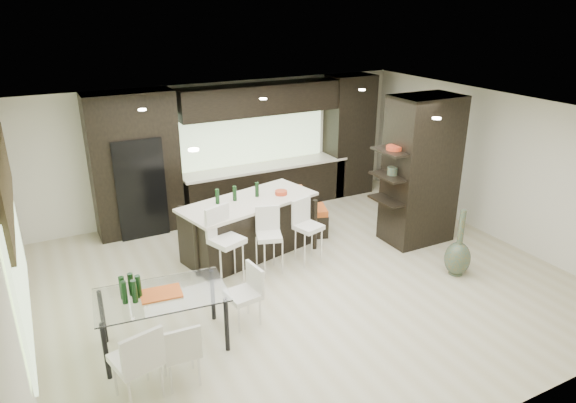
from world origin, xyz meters
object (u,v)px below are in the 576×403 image
stool_right (308,238)px  chair_near (181,354)px  bench (290,222)px  stool_left (228,254)px  kitchen_island (249,227)px  chair_far (137,364)px  dining_table (164,320)px  chair_end (243,299)px  stool_mid (269,247)px  floor_vase (459,243)px

stool_right → chair_near: stool_right is taller
chair_near → bench: bearing=48.0°
stool_left → bench: (1.69, 1.15, -0.24)m
kitchen_island → chair_near: kitchen_island is taller
stool_left → chair_far: 2.63m
kitchen_island → dining_table: bearing=-149.7°
chair_far → bench: bearing=27.1°
stool_left → kitchen_island: bearing=28.6°
dining_table → chair_far: chair_far is taller
chair_far → kitchen_island: bearing=33.2°
stool_left → chair_far: size_ratio=1.15×
dining_table → chair_end: 1.10m
stool_mid → chair_near: 2.79m
kitchen_island → bench: (0.96, 0.31, -0.23)m
stool_mid → floor_vase: 3.08m
stool_left → bench: 2.06m
floor_vase → dining_table: size_ratio=0.70×
bench → chair_far: 4.65m
stool_right → floor_vase: floor_vase is taller
stool_right → chair_end: 2.03m
stool_mid → stool_right: size_ratio=0.99×
stool_mid → stool_right: (0.73, -0.00, 0.01)m
kitchen_island → stool_left: bearing=-144.7°
kitchen_island → stool_mid: size_ratio=2.67×
stool_right → chair_near: size_ratio=1.17×
chair_near → dining_table: bearing=92.9°
stool_left → floor_vase: floor_vase is taller
chair_end → dining_table: bearing=83.2°
stool_left → bench: stool_left is taller
stool_left → chair_near: stool_left is taller
stool_right → floor_vase: bearing=-53.2°
stool_right → chair_far: size_ratio=1.02×
stool_mid → dining_table: size_ratio=0.55×
stool_left → chair_end: bearing=-120.9°
chair_near → kitchen_island: bearing=55.8°
kitchen_island → chair_near: 3.40m
kitchen_island → stool_right: 1.10m
floor_vase → chair_near: 4.76m
kitchen_island → floor_vase: floor_vase is taller
kitchen_island → stool_mid: 0.81m
chair_far → chair_end: 1.78m
stool_right → dining_table: stool_right is taller
stool_mid → stool_right: stool_right is taller
stool_left → floor_vase: bearing=-43.2°
stool_left → floor_vase: size_ratio=0.90×
kitchen_island → bench: kitchen_island is taller
chair_near → floor_vase: bearing=7.9°
stool_right → dining_table: 3.01m
kitchen_island → floor_vase: 3.54m
stool_right → bench: size_ratio=0.64×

